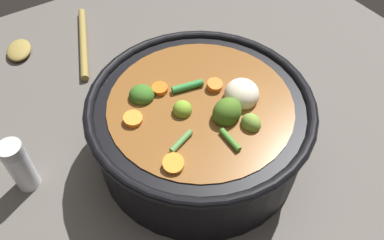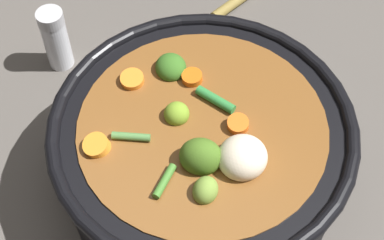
% 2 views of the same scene
% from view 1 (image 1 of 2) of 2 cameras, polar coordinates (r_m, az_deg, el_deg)
% --- Properties ---
extents(ground_plane, '(1.10, 1.10, 0.00)m').
position_cam_1_polar(ground_plane, '(0.65, 1.06, -4.36)').
color(ground_plane, '#514C47').
extents(cooking_pot, '(0.33, 0.33, 0.14)m').
position_cam_1_polar(cooking_pot, '(0.60, 1.17, -0.82)').
color(cooking_pot, black).
rests_on(cooking_pot, ground_plane).
extents(wooden_spoon, '(0.20, 0.21, 0.02)m').
position_cam_1_polar(wooden_spoon, '(0.87, -19.81, 10.03)').
color(wooden_spoon, olive).
rests_on(wooden_spoon, ground_plane).
extents(salt_shaker, '(0.03, 0.03, 0.09)m').
position_cam_1_polar(salt_shaker, '(0.62, -23.71, -6.10)').
color(salt_shaker, silver).
rests_on(salt_shaker, ground_plane).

